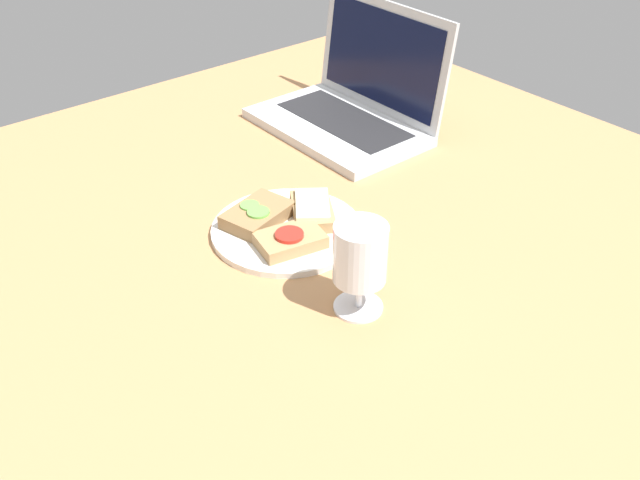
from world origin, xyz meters
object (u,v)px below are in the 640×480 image
at_px(wine_glass, 360,258).
at_px(laptop, 351,105).
at_px(sandwich_with_cheese, 312,210).
at_px(sandwich_with_cucumber, 258,215).
at_px(plate, 287,230).
at_px(sandwich_with_tomato, 290,240).

distance_m(wine_glass, laptop, 0.57).
relative_size(sandwich_with_cheese, sandwich_with_cucumber, 1.00).
xyz_separation_m(sandwich_with_cheese, laptop, (-0.23, 0.28, 0.02)).
distance_m(plate, sandwich_with_cheese, 0.05).
relative_size(plate, laptop, 0.69).
distance_m(sandwich_with_tomato, sandwich_with_cucumber, 0.09).
distance_m(plate, laptop, 0.41).
distance_m(sandwich_with_tomato, laptop, 0.45).
distance_m(sandwich_with_cheese, sandwich_with_cucumber, 0.09).
bearing_deg(plate, wine_glass, -9.72).
bearing_deg(wine_glass, sandwich_with_tomato, 176.72).
height_order(sandwich_with_tomato, wine_glass, wine_glass).
relative_size(plate, wine_glass, 1.79).
relative_size(sandwich_with_cucumber, laptop, 0.35).
bearing_deg(sandwich_with_tomato, sandwich_with_cheese, 119.04).
xyz_separation_m(sandwich_with_tomato, laptop, (-0.27, 0.36, 0.02)).
bearing_deg(sandwich_with_cheese, wine_glass, -22.54).
bearing_deg(laptop, sandwich_with_cheese, -51.51).
distance_m(sandwich_with_cheese, laptop, 0.36).
distance_m(plate, wine_glass, 0.23).
distance_m(sandwich_with_cucumber, wine_glass, 0.26).
distance_m(plate, sandwich_with_tomato, 0.05).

